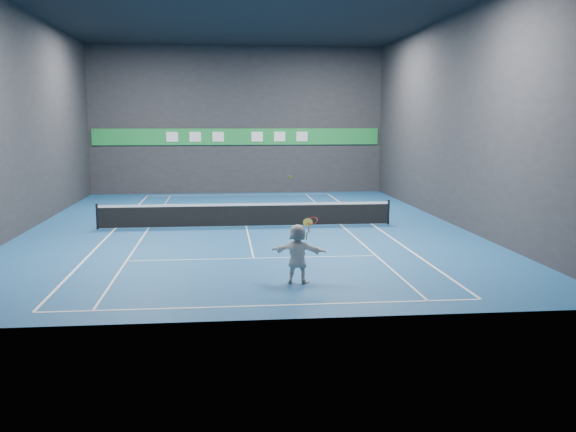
{
  "coord_description": "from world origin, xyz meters",
  "views": [
    {
      "loc": [
        -0.99,
        -27.05,
        4.49
      ],
      "look_at": [
        1.06,
        -7.12,
        1.5
      ],
      "focal_mm": 40.0,
      "sensor_mm": 36.0,
      "label": 1
    }
  ],
  "objects": [
    {
      "name": "sideline_doubles_left",
      "position": [
        -5.49,
        0.0,
        0.0
      ],
      "size": [
        0.08,
        23.78,
        0.01
      ],
      "primitive_type": "cube",
      "color": "white",
      "rests_on": "ground"
    },
    {
      "name": "ceiling",
      "position": [
        0.0,
        0.0,
        9.0
      ],
      "size": [
        26.0,
        26.0,
        0.0
      ],
      "primitive_type": "plane",
      "color": "black",
      "rests_on": "ground"
    },
    {
      "name": "sponsor_banner",
      "position": [
        0.0,
        12.93,
        3.5
      ],
      "size": [
        17.64,
        0.11,
        1.0
      ],
      "color": "#1E8C3A",
      "rests_on": "wall_back"
    },
    {
      "name": "player",
      "position": [
        1.06,
        -9.74,
        0.83
      ],
      "size": [
        1.62,
        0.97,
        1.67
      ],
      "primitive_type": "imported",
      "rotation": [
        0.0,
        0.0,
        2.81
      ],
      "color": "silver",
      "rests_on": "ground"
    },
    {
      "name": "wall_right",
      "position": [
        9.0,
        0.0,
        4.5
      ],
      "size": [
        0.1,
        26.0,
        9.0
      ],
      "primitive_type": "cube",
      "color": "#27272A",
      "rests_on": "ground"
    },
    {
      "name": "ground",
      "position": [
        0.0,
        0.0,
        0.0
      ],
      "size": [
        26.0,
        26.0,
        0.0
      ],
      "primitive_type": "plane",
      "color": "navy",
      "rests_on": "ground"
    },
    {
      "name": "tennis_net",
      "position": [
        0.0,
        0.0,
        0.54
      ],
      "size": [
        12.5,
        0.1,
        1.07
      ],
      "color": "black",
      "rests_on": "ground"
    },
    {
      "name": "sideline_doubles_right",
      "position": [
        5.49,
        0.0,
        0.0
      ],
      "size": [
        0.08,
        23.78,
        0.01
      ],
      "primitive_type": "cube",
      "color": "white",
      "rests_on": "ground"
    },
    {
      "name": "sideline_singles_right",
      "position": [
        4.11,
        0.0,
        0.0
      ],
      "size": [
        0.06,
        23.78,
        0.01
      ],
      "primitive_type": "cube",
      "color": "white",
      "rests_on": "ground"
    },
    {
      "name": "wall_left",
      "position": [
        -9.0,
        0.0,
        4.5
      ],
      "size": [
        0.1,
        26.0,
        9.0
      ],
      "primitive_type": "cube",
      "color": "#27272A",
      "rests_on": "ground"
    },
    {
      "name": "tennis_ball",
      "position": [
        0.85,
        -9.67,
        2.97
      ],
      "size": [
        0.07,
        0.07,
        0.07
      ],
      "primitive_type": "sphere",
      "color": "#BCD223",
      "rests_on": "player"
    },
    {
      "name": "baseline_near",
      "position": [
        0.0,
        -11.89,
        0.0
      ],
      "size": [
        10.98,
        0.08,
        0.01
      ],
      "primitive_type": "cube",
      "color": "white",
      "rests_on": "ground"
    },
    {
      "name": "center_service_line",
      "position": [
        0.0,
        0.0,
        0.0
      ],
      "size": [
        0.06,
        12.8,
        0.01
      ],
      "primitive_type": "cube",
      "color": "white",
      "rests_on": "ground"
    },
    {
      "name": "tennis_racket",
      "position": [
        1.44,
        -9.7,
        1.68
      ],
      "size": [
        0.53,
        0.37,
        0.67
      ],
      "color": "#AF1912",
      "rests_on": "player"
    },
    {
      "name": "service_line_near",
      "position": [
        0.0,
        -6.4,
        0.0
      ],
      "size": [
        8.23,
        0.06,
        0.01
      ],
      "primitive_type": "cube",
      "color": "white",
      "rests_on": "ground"
    },
    {
      "name": "service_line_far",
      "position": [
        0.0,
        6.4,
        0.0
      ],
      "size": [
        8.23,
        0.06,
        0.01
      ],
      "primitive_type": "cube",
      "color": "white",
      "rests_on": "ground"
    },
    {
      "name": "sideline_singles_left",
      "position": [
        -4.11,
        0.0,
        0.0
      ],
      "size": [
        0.06,
        23.78,
        0.01
      ],
      "primitive_type": "cube",
      "color": "white",
      "rests_on": "ground"
    },
    {
      "name": "baseline_far",
      "position": [
        0.0,
        11.89,
        0.0
      ],
      "size": [
        10.98,
        0.08,
        0.01
      ],
      "primitive_type": "cube",
      "color": "white",
      "rests_on": "ground"
    },
    {
      "name": "wall_back",
      "position": [
        0.0,
        13.0,
        4.5
      ],
      "size": [
        18.0,
        0.1,
        9.0
      ],
      "primitive_type": "cube",
      "color": "#27272A",
      "rests_on": "ground"
    },
    {
      "name": "wall_front",
      "position": [
        0.0,
        -13.0,
        4.5
      ],
      "size": [
        18.0,
        0.1,
        9.0
      ],
      "primitive_type": "cube",
      "color": "#27272A",
      "rests_on": "ground"
    }
  ]
}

